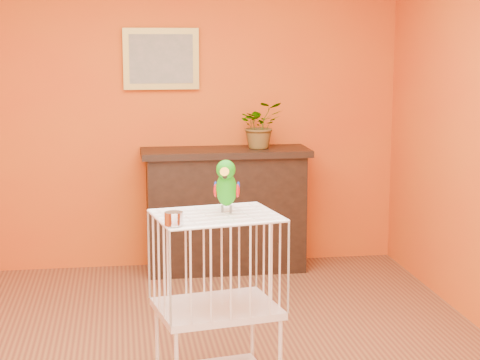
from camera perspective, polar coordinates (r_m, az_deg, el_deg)
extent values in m
plane|color=#D25D13|center=(6.73, -5.58, 4.74)|extent=(4.00, 0.00, 4.00)
plane|color=#D25D13|center=(2.30, 0.46, -5.41)|extent=(4.00, 0.00, 4.00)
cube|color=black|center=(6.67, -1.04, -2.36)|extent=(1.29, 0.43, 0.97)
cube|color=black|center=(6.58, -1.05, 1.99)|extent=(1.38, 0.49, 0.05)
cube|color=black|center=(6.48, -0.81, -2.73)|extent=(0.90, 0.02, 0.48)
cube|color=#511A17|center=(6.61, -3.29, -3.44)|extent=(0.05, 0.19, 0.30)
cube|color=#344723|center=(6.62, -2.54, -3.42)|extent=(0.05, 0.19, 0.30)
cube|color=#511A17|center=(6.63, -1.71, -3.39)|extent=(0.05, 0.19, 0.30)
cube|color=#344723|center=(6.64, -0.79, -3.36)|extent=(0.05, 0.19, 0.30)
cube|color=#511A17|center=(6.66, 0.13, -3.33)|extent=(0.05, 0.19, 0.30)
imported|color=#26722D|center=(6.58, 1.47, 3.55)|extent=(0.38, 0.42, 0.30)
cube|color=#A88E3C|center=(6.67, -5.63, 8.57)|extent=(0.62, 0.03, 0.50)
cube|color=gray|center=(6.66, -5.63, 8.57)|extent=(0.52, 0.01, 0.40)
cube|color=white|center=(4.43, -1.66, -9.13)|extent=(0.71, 0.60, 0.04)
cube|color=white|center=(4.29, -1.69, -2.55)|extent=(0.71, 0.60, 0.01)
cylinder|color=white|center=(4.41, 2.88, -12.57)|extent=(0.02, 0.02, 0.44)
cylinder|color=white|center=(4.64, -5.92, -11.42)|extent=(0.02, 0.02, 0.44)
cylinder|color=white|center=(4.79, 0.90, -10.66)|extent=(0.02, 0.02, 0.44)
cylinder|color=silver|center=(4.04, -4.73, -2.75)|extent=(0.10, 0.10, 0.07)
cylinder|color=#59544C|center=(4.34, -1.28, -2.09)|extent=(0.01, 0.01, 0.04)
cylinder|color=#59544C|center=(4.33, -0.66, -2.10)|extent=(0.01, 0.01, 0.04)
ellipsoid|color=#059305|center=(4.31, -0.97, -0.66)|extent=(0.15, 0.18, 0.21)
ellipsoid|color=#059305|center=(4.26, -1.02, 0.75)|extent=(0.13, 0.13, 0.10)
cone|color=orange|center=(4.21, -1.08, 0.49)|extent=(0.06, 0.08, 0.07)
cone|color=black|center=(4.23, -1.06, 0.27)|extent=(0.03, 0.03, 0.03)
sphere|color=black|center=(4.24, -1.52, 0.86)|extent=(0.02, 0.02, 0.02)
sphere|color=black|center=(4.24, -0.56, 0.85)|extent=(0.02, 0.02, 0.02)
ellipsoid|color=#A50C0C|center=(4.33, -1.73, -0.75)|extent=(0.04, 0.07, 0.07)
ellipsoid|color=navy|center=(4.32, -0.19, -0.77)|extent=(0.04, 0.07, 0.07)
cone|color=#059305|center=(4.39, -0.88, -1.39)|extent=(0.10, 0.16, 0.12)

